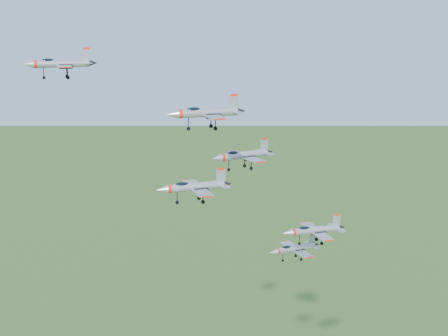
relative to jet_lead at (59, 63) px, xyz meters
name	(u,v)px	position (x,y,z in m)	size (l,w,h in m)	color
jet_lead	(59,63)	(0.00, 0.00, 0.00)	(12.21, 10.18, 3.26)	#999CA5
jet_left_high	(206,112)	(21.50, -11.32, -8.01)	(13.89, 11.56, 3.71)	#999CA5
jet_right_high	(194,187)	(13.38, -25.79, -16.32)	(11.50, 9.55, 3.07)	#999CA5
jet_left_low	(242,155)	(33.11, -1.80, -18.27)	(13.69, 11.33, 3.66)	#999CA5
jet_right_low	(313,230)	(39.02, -18.39, -29.05)	(12.12, 10.12, 3.24)	#999CA5
jet_trail	(294,248)	(40.64, -9.36, -35.90)	(11.27, 9.24, 3.03)	#999CA5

